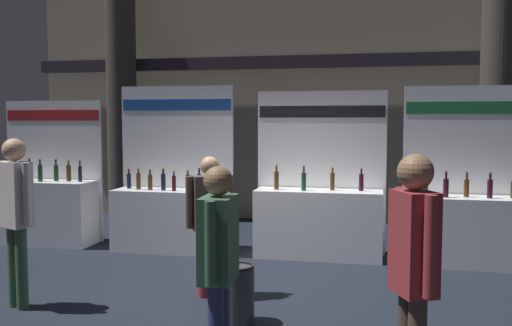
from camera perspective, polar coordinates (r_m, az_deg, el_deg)
ground_plane at (r=6.88m, az=-0.88°, el=-12.87°), size 24.00×24.00×0.00m
hall_colonnade at (r=11.37m, az=4.54°, el=8.51°), size 11.21×1.12×5.81m
exhibitor_booth_0 at (r=9.94m, az=-20.66°, el=-4.13°), size 1.75×0.66×2.37m
exhibitor_booth_1 at (r=8.91m, az=-8.62°, el=-4.88°), size 1.86×0.66×2.59m
exhibitor_booth_2 at (r=8.44m, az=6.40°, el=-5.35°), size 1.96×0.66×2.49m
exhibitor_booth_3 at (r=8.45m, az=20.62°, el=-5.63°), size 1.72×0.66×2.54m
trash_bin at (r=5.77m, az=-1.91°, el=-13.17°), size 0.34×0.34×0.60m
visitor_1 at (r=6.57m, az=-23.29°, el=-4.17°), size 0.48×0.34×1.85m
visitor_2 at (r=4.31m, az=-3.84°, el=-9.32°), size 0.25×0.58×1.69m
visitor_3 at (r=3.94m, az=15.76°, el=-9.88°), size 0.33×0.46×1.82m
visitor_4 at (r=6.47m, az=-4.70°, el=-5.21°), size 0.49×0.40×1.63m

